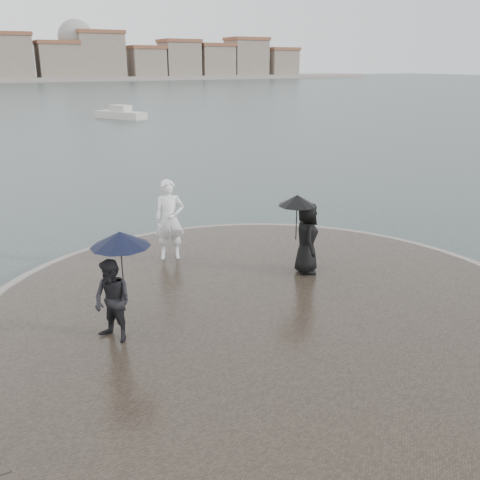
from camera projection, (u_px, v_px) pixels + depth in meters
ground at (382, 411)px, 8.47m from camera, size 400.00×400.00×0.00m
kerb_ring at (269, 315)px, 11.35m from camera, size 12.50×12.50×0.32m
quay_tip at (269, 314)px, 11.34m from camera, size 11.90×11.90×0.36m
statue at (170, 220)px, 13.75m from camera, size 0.88×0.70×2.08m
visitor_left at (115, 281)px, 9.63m from camera, size 1.24×1.12×2.04m
visitor_right at (305, 231)px, 12.78m from camera, size 1.13×1.05×1.95m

